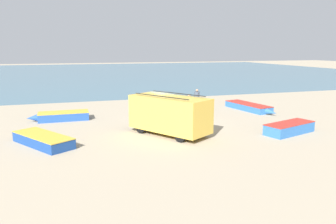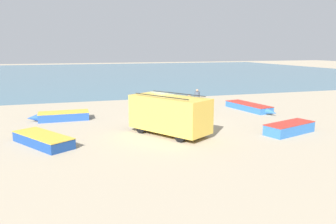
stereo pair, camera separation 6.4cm
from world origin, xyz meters
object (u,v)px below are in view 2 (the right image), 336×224
object	(u,v)px
parked_van	(169,114)
fishing_rowboat_1	(250,107)
fishing_rowboat_2	(62,116)
fishing_rowboat_3	(291,128)
fishing_rowboat_0	(41,139)
fisherman_0	(189,104)
fisherman_1	(197,97)

from	to	relation	value
parked_van	fishing_rowboat_1	distance (m)	10.62
fishing_rowboat_1	fishing_rowboat_2	xyz separation A→B (m)	(-15.32, 0.59, 0.03)
fishing_rowboat_3	fishing_rowboat_1	bearing A→B (deg)	60.61
fishing_rowboat_2	fishing_rowboat_3	world-z (taller)	fishing_rowboat_3
fishing_rowboat_0	fishing_rowboat_3	bearing A→B (deg)	-130.55
fishing_rowboat_2	fisherman_0	xyz separation A→B (m)	(9.30, -1.88, 0.76)
fisherman_0	fisherman_1	world-z (taller)	fisherman_0
parked_van	fishing_rowboat_2	distance (m)	8.92
fishing_rowboat_3	fishing_rowboat_0	bearing A→B (deg)	154.93
fishing_rowboat_0	fishing_rowboat_3	size ratio (longest dim) A/B	1.09
fishing_rowboat_1	fishing_rowboat_3	size ratio (longest dim) A/B	1.30
fishing_rowboat_2	parked_van	bearing A→B (deg)	135.39
fisherman_0	fishing_rowboat_0	bearing A→B (deg)	97.40
fisherman_1	fishing_rowboat_0	bearing A→B (deg)	168.69
fisherman_0	fisherman_1	size ratio (longest dim) A/B	1.04
fisherman_1	parked_van	bearing A→B (deg)	-166.08
fishing_rowboat_1	fishing_rowboat_2	bearing A→B (deg)	-102.22
fishing_rowboat_2	fishing_rowboat_3	bearing A→B (deg)	148.98
fishing_rowboat_0	fishing_rowboat_2	distance (m)	6.26
fishing_rowboat_3	fisherman_1	size ratio (longest dim) A/B	2.53
fishing_rowboat_1	fisherman_0	size ratio (longest dim) A/B	3.15
fishing_rowboat_0	fisherman_1	bearing A→B (deg)	-90.96
fishing_rowboat_1	fishing_rowboat_3	distance (m)	7.72
fisherman_0	fisherman_1	xyz separation A→B (m)	(2.03, 3.42, -0.05)
fisherman_0	fishing_rowboat_3	bearing A→B (deg)	-159.96
fishing_rowboat_0	fishing_rowboat_1	distance (m)	17.27
fishing_rowboat_0	fisherman_0	size ratio (longest dim) A/B	2.64
fishing_rowboat_1	fishing_rowboat_3	xyz separation A→B (m)	(-1.60, -7.56, 0.06)
fishing_rowboat_0	fishing_rowboat_1	world-z (taller)	fishing_rowboat_0
fishing_rowboat_0	fishing_rowboat_2	size ratio (longest dim) A/B	1.09
fishing_rowboat_3	fisherman_1	bearing A→B (deg)	86.42
fishing_rowboat_2	fisherman_1	world-z (taller)	fisherman_1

